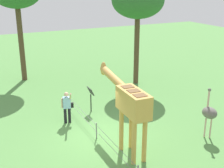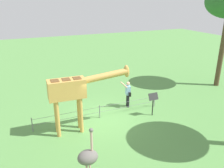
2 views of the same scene
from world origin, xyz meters
name	(u,v)px [view 1 (image 1 of 2)]	position (x,y,z in m)	size (l,w,h in m)	color
ground_plane	(102,137)	(0.00, 0.00, 0.00)	(60.00, 60.00, 0.00)	#568E47
giraffe	(129,102)	(-1.48, -0.51, 2.14)	(4.02, 0.78, 3.11)	gold
visitor	(67,106)	(2.03, 0.88, 0.90)	(0.71, 0.59, 1.69)	black
ostrich	(209,113)	(-2.05, -4.16, 1.18)	(0.70, 0.56, 2.25)	#CC9E93
tree_east	(138,1)	(5.82, -5.16, 5.34)	(3.28, 3.28, 6.55)	brown
info_sign	(91,94)	(2.79, -0.65, 0.95)	(0.56, 0.21, 1.32)	black
wire_fence	(96,130)	(0.00, 0.24, 0.40)	(7.05, 0.05, 0.75)	slate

